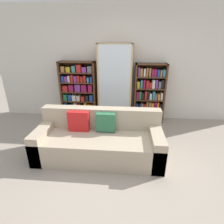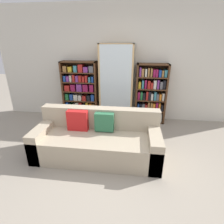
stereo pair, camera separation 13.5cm
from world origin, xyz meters
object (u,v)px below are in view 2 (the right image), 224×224
(couch, at_px, (97,140))
(bookshelf_right, at_px, (151,95))
(display_cabinet, at_px, (116,85))
(bookshelf_left, at_px, (81,92))
(wine_bottle, at_px, (137,127))

(couch, relative_size, bookshelf_right, 1.49)
(display_cabinet, bearing_deg, couch, -95.84)
(couch, xyz_separation_m, display_cabinet, (0.16, 1.55, 0.62))
(bookshelf_left, bearing_deg, couch, -64.59)
(couch, distance_m, bookshelf_right, 1.90)
(wine_bottle, bearing_deg, bookshelf_right, 66.54)
(display_cabinet, bearing_deg, bookshelf_left, 179.02)
(bookshelf_right, distance_m, wine_bottle, 0.93)
(bookshelf_left, bearing_deg, display_cabinet, -0.98)
(couch, relative_size, wine_bottle, 5.21)
(couch, relative_size, bookshelf_left, 1.45)
(couch, height_order, bookshelf_right, bookshelf_right)
(couch, distance_m, display_cabinet, 1.68)
(bookshelf_left, xyz_separation_m, bookshelf_right, (1.74, 0.00, -0.01))
(bookshelf_right, bearing_deg, bookshelf_left, -180.00)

